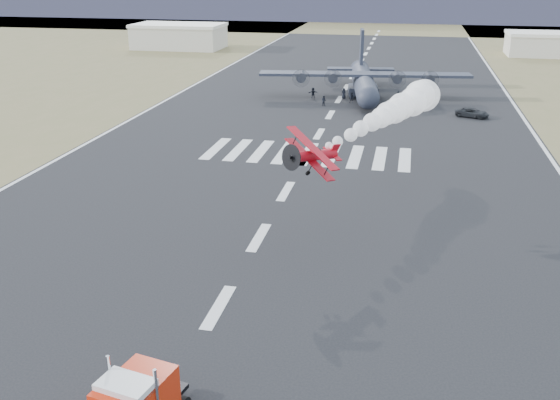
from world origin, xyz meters
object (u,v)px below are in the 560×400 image
(support_vehicle, at_px, (472,113))
(crew_d, at_px, (398,96))
(crew_f, at_px, (313,93))
(transport_aircraft, at_px, (364,80))
(crew_c, at_px, (363,101))
(aerobatic_biplane, at_px, (313,156))
(crew_e, at_px, (344,93))
(hangar_left, at_px, (179,36))
(crew_h, at_px, (352,98))
(crew_a, at_px, (430,106))
(crew_g, at_px, (401,99))
(crew_b, at_px, (324,101))

(support_vehicle, xyz_separation_m, crew_d, (-11.63, 10.48, 0.12))
(crew_d, distance_m, crew_f, 14.84)
(transport_aircraft, relative_size, crew_c, 20.78)
(aerobatic_biplane, xyz_separation_m, crew_d, (5.48, 61.67, -7.02))
(crew_e, bearing_deg, hangar_left, 139.83)
(crew_f, bearing_deg, aerobatic_biplane, 75.09)
(transport_aircraft, distance_m, crew_h, 7.05)
(crew_a, xyz_separation_m, crew_e, (-14.80, 7.34, 0.10))
(crew_d, height_order, crew_g, crew_g)
(hangar_left, relative_size, crew_d, 14.80)
(crew_a, xyz_separation_m, crew_f, (-20.14, 6.42, 0.11))
(crew_d, height_order, crew_f, crew_f)
(crew_b, bearing_deg, crew_c, -141.04)
(crew_g, height_order, crew_h, crew_h)
(crew_d, bearing_deg, crew_h, 26.56)
(transport_aircraft, relative_size, crew_d, 22.35)
(hangar_left, height_order, crew_b, hangar_left)
(crew_a, height_order, crew_b, crew_b)
(crew_f, bearing_deg, crew_b, 90.94)
(transport_aircraft, bearing_deg, support_vehicle, -44.62)
(crew_a, distance_m, crew_d, 9.03)
(crew_a, xyz_separation_m, crew_g, (-4.70, 4.23, 0.10))
(aerobatic_biplane, bearing_deg, crew_c, 108.86)
(crew_a, bearing_deg, aerobatic_biplane, 162.23)
(crew_c, relative_size, crew_f, 0.98)
(support_vehicle, xyz_separation_m, crew_g, (-10.99, 7.43, 0.20))
(hangar_left, distance_m, crew_d, 86.23)
(crew_h, bearing_deg, aerobatic_biplane, -87.38)
(crew_a, relative_size, crew_b, 0.94)
(support_vehicle, distance_m, crew_a, 7.06)
(aerobatic_biplane, bearing_deg, crew_f, 117.43)
(crew_b, relative_size, crew_h, 0.92)
(aerobatic_biplane, distance_m, crew_a, 55.90)
(crew_c, relative_size, crew_e, 0.99)
(crew_a, xyz_separation_m, crew_b, (-17.41, 0.44, 0.05))
(aerobatic_biplane, height_order, crew_h, aerobatic_biplane)
(support_vehicle, distance_m, crew_e, 23.58)
(hangar_left, distance_m, transport_aircraft, 79.62)
(aerobatic_biplane, xyz_separation_m, crew_b, (-6.60, 54.83, -6.99))
(hangar_left, bearing_deg, crew_f, -52.02)
(crew_d, xyz_separation_m, crew_g, (0.64, -3.05, 0.08))
(crew_b, bearing_deg, support_vehicle, -158.85)
(crew_a, distance_m, crew_c, 11.06)
(crew_f, bearing_deg, hangar_left, -75.66)
(crew_a, height_order, crew_e, crew_e)
(crew_c, bearing_deg, transport_aircraft, -33.93)
(aerobatic_biplane, relative_size, crew_e, 3.07)
(crew_d, relative_size, crew_e, 0.92)
(crew_f, height_order, crew_g, crew_f)
(transport_aircraft, distance_m, crew_f, 9.50)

